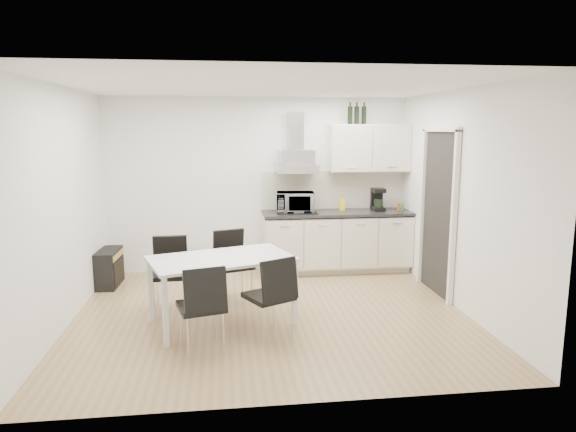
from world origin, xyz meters
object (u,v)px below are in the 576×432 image
Objects in this scene: chair_far_left at (170,275)px; chair_near_left at (201,308)px; chair_far_right at (234,266)px; kitchenette at (339,217)px; dining_table at (221,264)px; chair_near_right at (269,297)px; guitar_amp at (109,268)px; floor_speaker at (193,262)px.

chair_far_left and chair_near_left have the same top height.
chair_far_left and chair_far_right have the same top height.
kitchenette is 2.86× the size of chair_far_left.
chair_far_left is 0.81m from chair_far_right.
chair_far_right reaches higher than dining_table.
dining_table is 0.72m from chair_near_right.
chair_far_left is 1.42× the size of guitar_amp.
chair_near_right is 2.89× the size of floor_speaker.
kitchenette reaches higher than chair_near_left.
kitchenette reaches higher than guitar_amp.
chair_near_left is 0.71m from chair_near_right.
chair_far_left is 1.00× the size of chair_far_right.
floor_speaker is at bearing 28.34° from guitar_amp.
guitar_amp is at bearing -51.57° from chair_far_left.
chair_near_right is at bearing -84.81° from floor_speaker.
guitar_amp is (-1.54, 1.57, -0.42)m from dining_table.
chair_near_left is 2.66m from guitar_amp.
kitchenette is 4.08× the size of guitar_amp.
dining_table is 1.94× the size of chair_near_right.
kitchenette reaches higher than dining_table.
chair_far_left is (-2.35, -1.49, -0.39)m from kitchenette.
kitchenette is 3.30m from chair_near_left.
chair_far_right is at bearing 61.65° from chair_near_left.
kitchenette is 2.86× the size of chair_near_right.
chair_near_right is 2.75m from floor_speaker.
chair_near_left is (-0.20, -0.71, -0.24)m from dining_table.
chair_far_right is 1.28m from chair_near_right.
kitchenette is 2.86× the size of chair_near_left.
chair_near_right is (0.33, -1.23, 0.00)m from chair_far_right.
dining_table is 0.79m from chair_far_left.
guitar_amp is at bearing 105.40° from chair_near_left.
chair_far_right is at bearing -80.91° from floor_speaker.
dining_table is 1.94× the size of chair_far_right.
chair_far_right is (0.76, 0.30, 0.00)m from chair_far_left.
chair_near_right is at bearing 3.51° from chair_near_left.
chair_far_right and chair_near_left have the same top height.
chair_far_left reaches higher than dining_table.
kitchenette reaches higher than chair_far_left.
chair_near_left is 2.89× the size of floor_speaker.
chair_far_right is 1.50m from chair_near_left.
chair_near_right reaches higher than guitar_amp.
guitar_amp is at bearing -168.82° from floor_speaker.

